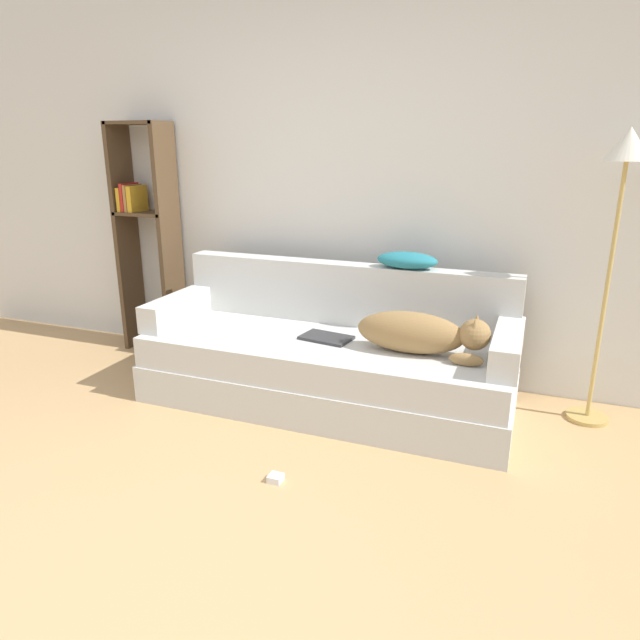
# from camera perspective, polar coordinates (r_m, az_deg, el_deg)

# --- Properties ---
(ground_plane) EXTENTS (20.00, 20.00, 0.00)m
(ground_plane) POSITION_cam_1_polar(r_m,az_deg,el_deg) (2.52, -17.03, -22.57)
(ground_plane) COLOR tan
(wall_back) EXTENTS (7.53, 0.06, 2.70)m
(wall_back) POSITION_cam_1_polar(r_m,az_deg,el_deg) (3.99, 2.22, 13.93)
(wall_back) COLOR silver
(wall_back) RESTS_ON ground_plane
(couch) EXTENTS (2.28, 0.86, 0.43)m
(couch) POSITION_cam_1_polar(r_m,az_deg,el_deg) (3.59, 0.55, -5.19)
(couch) COLOR silver
(couch) RESTS_ON ground_plane
(couch_backrest) EXTENTS (2.24, 0.15, 0.40)m
(couch_backrest) POSITION_cam_1_polar(r_m,az_deg,el_deg) (3.78, 2.51, 2.68)
(couch_backrest) COLOR silver
(couch_backrest) RESTS_ON couch
(couch_arm_left) EXTENTS (0.15, 0.67, 0.17)m
(couch_arm_left) POSITION_cam_1_polar(r_m,az_deg,el_deg) (3.96, -14.01, 1.15)
(couch_arm_left) COLOR silver
(couch_arm_left) RESTS_ON couch
(couch_arm_right) EXTENTS (0.15, 0.67, 0.17)m
(couch_arm_right) POSITION_cam_1_polar(r_m,az_deg,el_deg) (3.28, 18.23, -2.61)
(couch_arm_right) COLOR silver
(couch_arm_right) RESTS_ON couch
(dog) EXTENTS (0.76, 0.24, 0.25)m
(dog) POSITION_cam_1_polar(r_m,az_deg,el_deg) (3.28, 10.01, -1.29)
(dog) COLOR olive
(dog) RESTS_ON couch
(laptop) EXTENTS (0.33, 0.24, 0.02)m
(laptop) POSITION_cam_1_polar(r_m,az_deg,el_deg) (3.51, 0.63, -1.78)
(laptop) COLOR #2D2D30
(laptop) RESTS_ON couch
(throw_pillow) EXTENTS (0.38, 0.20, 0.10)m
(throw_pillow) POSITION_cam_1_polar(r_m,az_deg,el_deg) (3.61, 8.70, 5.93)
(throw_pillow) COLOR teal
(throw_pillow) RESTS_ON couch_backrest
(bookshelf) EXTENTS (0.44, 0.26, 1.73)m
(bookshelf) POSITION_cam_1_polar(r_m,az_deg,el_deg) (4.60, -17.04, 8.85)
(bookshelf) COLOR #4C3823
(bookshelf) RESTS_ON ground_plane
(floor_lamp) EXTENTS (0.24, 0.24, 1.67)m
(floor_lamp) POSITION_cam_1_polar(r_m,az_deg,el_deg) (3.49, 27.93, 11.22)
(floor_lamp) COLOR tan
(floor_lamp) RESTS_ON ground_plane
(power_adapter) EXTENTS (0.07, 0.07, 0.04)m
(power_adapter) POSITION_cam_1_polar(r_m,az_deg,el_deg) (2.90, -4.47, -15.50)
(power_adapter) COLOR white
(power_adapter) RESTS_ON ground_plane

